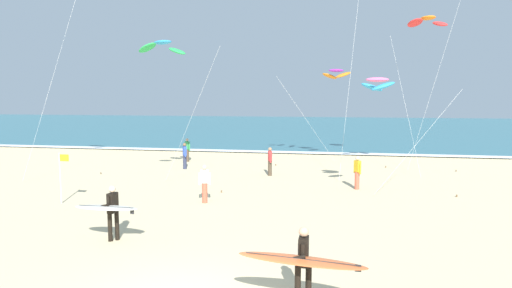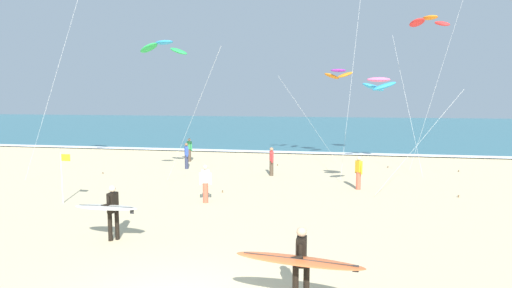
# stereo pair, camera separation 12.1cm
# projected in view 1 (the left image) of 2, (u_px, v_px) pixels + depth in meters

# --- Properties ---
(ocean_water) EXTENTS (160.00, 60.00, 0.08)m
(ocean_water) POSITION_uv_depth(u_px,v_px,m) (312.00, 127.00, 62.14)
(ocean_water) COLOR #336B7A
(ocean_water) RESTS_ON ground
(shoreline_foam) EXTENTS (160.00, 1.23, 0.01)m
(shoreline_foam) POSITION_uv_depth(u_px,v_px,m) (293.00, 152.00, 33.11)
(shoreline_foam) COLOR white
(shoreline_foam) RESTS_ON ocean_water
(surfer_lead) EXTENTS (2.07, 0.98, 1.71)m
(surfer_lead) POSITION_uv_depth(u_px,v_px,m) (110.00, 208.00, 12.69)
(surfer_lead) COLOR black
(surfer_lead) RESTS_ON ground
(surfer_trailing) EXTENTS (2.59, 0.92, 1.71)m
(surfer_trailing) POSITION_uv_depth(u_px,v_px,m) (303.00, 261.00, 8.62)
(surfer_trailing) COLOR black
(surfer_trailing) RESTS_ON ground
(kite_arc_violet_near) EXTENTS (4.80, 3.51, 6.20)m
(kite_arc_violet_near) POSITION_uv_depth(u_px,v_px,m) (336.00, 74.00, 27.92)
(kite_arc_violet_near) COLOR orange
(kite_arc_violet_near) RESTS_ON ground
(kite_arc_amber_mid) EXTENTS (2.61, 4.29, 8.50)m
(kite_arc_amber_mid) POSITION_uv_depth(u_px,v_px,m) (428.00, 22.00, 21.84)
(kite_arc_amber_mid) COLOR red
(kite_arc_amber_mid) RESTS_ON ground
(kite_arc_rose_low) EXTENTS (4.32, 2.24, 5.19)m
(kite_arc_rose_low) POSITION_uv_depth(u_px,v_px,m) (377.00, 85.00, 18.01)
(kite_arc_rose_low) COLOR #2D99DB
(kite_arc_rose_low) RESTS_ON ground
(kite_arc_cobalt_distant) EXTENTS (4.57, 3.20, 7.17)m
(kite_arc_cobalt_distant) POSITION_uv_depth(u_px,v_px,m) (163.00, 47.00, 21.11)
(kite_arc_cobalt_distant) COLOR green
(kite_arc_cobalt_distant) RESTS_ON ground
(bystander_yellow_top) EXTENTS (0.33, 0.42, 1.59)m
(bystander_yellow_top) POSITION_uv_depth(u_px,v_px,m) (357.00, 172.00, 20.09)
(bystander_yellow_top) COLOR #D8593F
(bystander_yellow_top) RESTS_ON ground
(bystander_white_top) EXTENTS (0.48, 0.27, 1.59)m
(bystander_white_top) POSITION_uv_depth(u_px,v_px,m) (205.00, 183.00, 17.52)
(bystander_white_top) COLOR #D8593F
(bystander_white_top) RESTS_ON ground
(bystander_green_top) EXTENTS (0.46, 0.30, 1.59)m
(bystander_green_top) POSITION_uv_depth(u_px,v_px,m) (187.00, 150.00, 28.75)
(bystander_green_top) COLOR #4C3D2D
(bystander_green_top) RESTS_ON ground
(bystander_blue_top) EXTENTS (0.32, 0.44, 1.59)m
(bystander_blue_top) POSITION_uv_depth(u_px,v_px,m) (185.00, 156.00, 25.81)
(bystander_blue_top) COLOR #2D334C
(bystander_blue_top) RESTS_ON ground
(bystander_red_top) EXTENTS (0.27, 0.48, 1.59)m
(bystander_red_top) POSITION_uv_depth(u_px,v_px,m) (270.00, 161.00, 23.60)
(bystander_red_top) COLOR #4C3D2D
(bystander_red_top) RESTS_ON ground
(lifeguard_flag) EXTENTS (0.45, 0.05, 2.10)m
(lifeguard_flag) POSITION_uv_depth(u_px,v_px,m) (61.00, 173.00, 17.37)
(lifeguard_flag) COLOR silver
(lifeguard_flag) RESTS_ON ground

